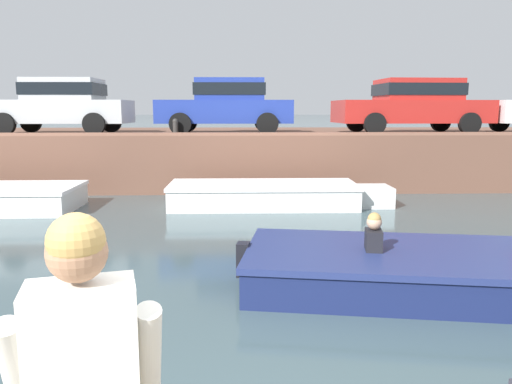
{
  "coord_description": "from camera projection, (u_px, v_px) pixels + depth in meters",
  "views": [
    {
      "loc": [
        -0.13,
        -2.09,
        2.27
      ],
      "look_at": [
        0.06,
        3.88,
        1.27
      ],
      "focal_mm": 35.0,
      "sensor_mm": 36.0,
      "label": 1
    }
  ],
  "objects": [
    {
      "name": "car_right_inner_red",
      "position": [
        413.0,
        104.0,
        14.43
      ],
      "size": [
        4.39,
        2.14,
        1.54
      ],
      "color": "#B2231E",
      "rests_on": "far_quay_wall"
    },
    {
      "name": "person_seated_left",
      "position": [
        85.0,
        375.0,
        1.75
      ],
      "size": [
        0.59,
        0.6,
        0.97
      ],
      "color": "#282833",
      "rests_on": "near_quay"
    },
    {
      "name": "car_left_inner_silver",
      "position": [
        62.0,
        104.0,
        14.11
      ],
      "size": [
        3.91,
        1.92,
        1.54
      ],
      "color": "#B7BABC",
      "rests_on": "far_quay_wall"
    },
    {
      "name": "far_wall_coping",
      "position": [
        245.0,
        134.0,
        13.21
      ],
      "size": [
        60.0,
        0.24,
        0.08
      ],
      "primitive_type": "cube",
      "color": "brown",
      "rests_on": "far_quay_wall"
    },
    {
      "name": "boat_moored_central_white",
      "position": [
        272.0,
        195.0,
        11.72
      ],
      "size": [
        5.21,
        1.7,
        0.55
      ],
      "color": "white",
      "rests_on": "ground"
    },
    {
      "name": "motorboat_passing",
      "position": [
        478.0,
        273.0,
        6.19
      ],
      "size": [
        6.47,
        2.75,
        0.99
      ],
      "color": "navy",
      "rests_on": "ground"
    },
    {
      "name": "ground_plane",
      "position": [
        249.0,
        254.0,
        7.89
      ],
      "size": [
        400.0,
        400.0,
        0.0
      ],
      "primitive_type": "plane",
      "color": "#3D5156"
    },
    {
      "name": "mooring_bollard_mid",
      "position": [
        175.0,
        126.0,
        13.24
      ],
      "size": [
        0.15,
        0.15,
        0.45
      ],
      "color": "#2D2B28",
      "rests_on": "far_quay_wall"
    },
    {
      "name": "car_centre_blue",
      "position": [
        227.0,
        104.0,
        14.26
      ],
      "size": [
        3.81,
        1.95,
        1.54
      ],
      "color": "#233893",
      "rests_on": "far_quay_wall"
    },
    {
      "name": "far_quay_wall",
      "position": [
        244.0,
        155.0,
        16.18
      ],
      "size": [
        60.0,
        6.0,
        1.57
      ],
      "primitive_type": "cube",
      "color": "brown",
      "rests_on": "ground"
    }
  ]
}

